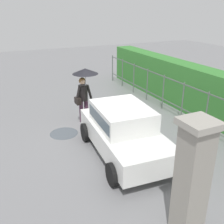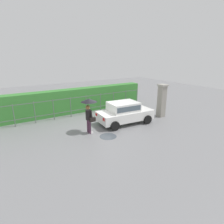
{
  "view_description": "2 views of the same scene",
  "coord_description": "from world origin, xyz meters",
  "views": [
    {
      "loc": [
        7.56,
        -3.56,
        4.17
      ],
      "look_at": [
        0.32,
        -0.16,
        0.92
      ],
      "focal_mm": 42.28,
      "sensor_mm": 36.0,
      "label": 1
    },
    {
      "loc": [
        -5.7,
        -10.01,
        4.49
      ],
      "look_at": [
        0.24,
        -0.59,
        1.06
      ],
      "focal_mm": 30.1,
      "sensor_mm": 36.0,
      "label": 2
    }
  ],
  "objects": [
    {
      "name": "ground_plane",
      "position": [
        0.0,
        0.0,
        0.0
      ],
      "size": [
        40.0,
        40.0,
        0.0
      ],
      "primitive_type": "plane",
      "color": "slate"
    },
    {
      "name": "car",
      "position": [
        1.4,
        -0.3,
        0.8
      ],
      "size": [
        3.84,
        2.08,
        1.48
      ],
      "rotation": [
        0.0,
        0.0,
        -0.07
      ],
      "color": "white",
      "rests_on": "ground"
    },
    {
      "name": "pedestrian",
      "position": [
        -1.3,
        -0.53,
        1.51
      ],
      "size": [
        0.94,
        0.94,
        2.08
      ],
      "rotation": [
        0.0,
        0.0,
        0.03
      ],
      "color": "#47283D",
      "rests_on": "ground"
    },
    {
      "name": "gate_pillar",
      "position": [
        4.59,
        -0.56,
        1.24
      ],
      "size": [
        0.6,
        0.6,
        2.42
      ],
      "color": "gray",
      "rests_on": "ground"
    },
    {
      "name": "fence_section",
      "position": [
        -0.53,
        2.94,
        0.83
      ],
      "size": [
        11.4,
        0.05,
        1.5
      ],
      "color": "#59605B",
      "rests_on": "ground"
    },
    {
      "name": "hedge_row",
      "position": [
        -0.53,
        3.92,
        0.95
      ],
      "size": [
        12.35,
        0.9,
        1.9
      ],
      "primitive_type": "cube",
      "color": "#387F33",
      "rests_on": "ground"
    },
    {
      "name": "puddle_near",
      "position": [
        -0.64,
        -1.57,
        0.0
      ],
      "size": [
        0.98,
        0.98,
        0.0
      ],
      "primitive_type": "cylinder",
      "color": "#4C545B",
      "rests_on": "ground"
    }
  ]
}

